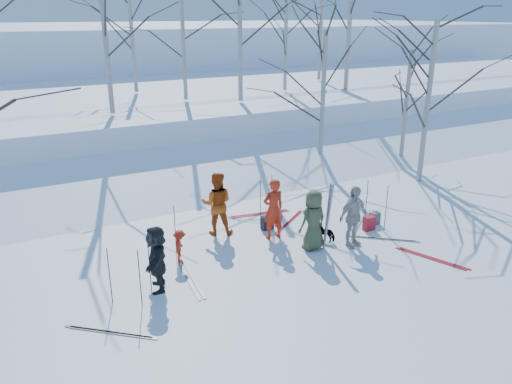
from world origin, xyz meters
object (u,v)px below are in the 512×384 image
skier_red_north (273,209)px  skier_redor_behind (217,204)px  skier_red_seated (180,247)px  backpack_dark (267,223)px  skier_olive_center (313,220)px  backpack_red (369,223)px  skier_grey_west (157,258)px  skier_cream_east (353,216)px  backpack_grey (375,218)px  dog (326,232)px

skier_red_north → skier_redor_behind: bearing=-39.9°
skier_red_seated → backpack_dark: bearing=-50.5°
skier_olive_center → backpack_red: size_ratio=3.95×
skier_red_seated → skier_grey_west: bearing=162.6°
skier_red_seated → skier_cream_east: 4.68m
skier_red_north → skier_redor_behind: size_ratio=0.95×
backpack_red → backpack_dark: size_ratio=1.05×
skier_red_seated → skier_red_north: bearing=-61.9°
skier_red_seated → backpack_red: 5.64m
skier_olive_center → backpack_dark: (-0.44, 1.71, -0.63)m
skier_redor_behind → skier_red_seated: skier_redor_behind is taller
skier_redor_behind → backpack_red: size_ratio=4.39×
skier_cream_east → skier_grey_west: skier_cream_east is taller
skier_red_north → backpack_dark: skier_red_north is taller
backpack_red → skier_grey_west: bearing=-177.4°
skier_red_north → skier_cream_east: bearing=138.4°
skier_red_north → skier_redor_behind: skier_redor_behind is taller
backpack_grey → skier_redor_behind: bearing=159.9°
skier_red_seated → skier_redor_behind: bearing=-28.0°
skier_olive_center → skier_red_seated: bearing=-21.8°
skier_redor_behind → dog: 3.18m
skier_grey_west → skier_red_seated: bearing=155.8°
skier_grey_west → dog: (4.94, 0.30, -0.54)m
skier_red_north → backpack_grey: skier_red_north is taller
dog → skier_redor_behind: bearing=-68.5°
dog → backpack_grey: dog is taller
skier_olive_center → skier_cream_east: 1.12m
backpack_red → backpack_grey: (0.42, 0.25, -0.02)m
skier_red_seated → backpack_dark: skier_red_seated is taller
backpack_grey → skier_olive_center: bearing=-169.3°
backpack_dark → skier_red_seated: bearing=-165.3°
skier_red_seated → dog: 4.11m
skier_red_seated → skier_olive_center: bearing=-80.4°
skier_redor_behind → skier_red_seated: size_ratio=2.07×
skier_cream_east → skier_redor_behind: bearing=130.4°
skier_red_seated → dog: size_ratio=1.54×
skier_red_seated → skier_grey_west: (-0.89, -0.99, 0.34)m
skier_olive_center → skier_red_north: skier_red_north is taller
skier_red_north → skier_red_seated: skier_red_north is taller
skier_grey_west → backpack_dark: (3.88, 1.77, -0.58)m
skier_red_north → backpack_dark: size_ratio=4.39×
skier_red_north → skier_red_seated: size_ratio=1.97×
skier_grey_west → backpack_red: bearing=110.7°
skier_red_north → dog: size_ratio=3.03×
skier_red_north → skier_grey_west: bearing=16.4°
skier_cream_east → backpack_grey: skier_cream_east is taller
skier_olive_center → backpack_grey: (2.59, 0.49, -0.64)m
skier_cream_east → backpack_dark: skier_cream_east is taller
skier_olive_center → dog: 0.89m
dog → skier_olive_center: bearing=-10.1°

